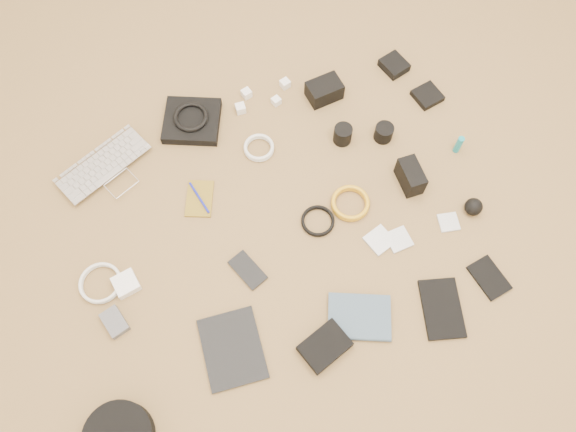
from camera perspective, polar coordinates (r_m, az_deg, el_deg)
name	(u,v)px	position (r m, az deg, el deg)	size (l,w,h in m)	color
laptop	(112,174)	(2.01, -17.46, 4.12)	(0.32, 0.23, 0.03)	silver
headphone_pouch	(192,121)	(2.05, -9.73, 9.50)	(0.19, 0.18, 0.03)	black
headphones	(191,117)	(2.03, -9.84, 9.89)	(0.12, 0.12, 0.02)	black
charger_a	(241,108)	(2.06, -4.85, 10.84)	(0.03, 0.03, 0.03)	white
charger_b	(247,93)	(2.10, -4.24, 12.31)	(0.03, 0.03, 0.03)	white
charger_c	(285,84)	(2.12, -0.30, 13.29)	(0.03, 0.03, 0.03)	white
charger_d	(276,101)	(2.07, -1.21, 11.60)	(0.03, 0.03, 0.03)	white
dslr_camera	(324,90)	(2.08, 3.71, 12.62)	(0.12, 0.08, 0.07)	black
lens_pouch	(394,65)	(2.20, 10.72, 14.82)	(0.08, 0.09, 0.03)	black
notebook_olive	(200,199)	(1.90, -8.98, 1.76)	(0.09, 0.13, 0.01)	olive
pen_blue	(199,198)	(1.90, -9.01, 1.86)	(0.01, 0.01, 0.13)	#151CAF
cable_white_a	(259,149)	(1.97, -2.96, 6.84)	(0.11, 0.11, 0.01)	silver
lens_a	(343,134)	(1.98, 5.58, 8.24)	(0.06, 0.06, 0.07)	black
lens_b	(384,133)	(2.01, 9.70, 8.35)	(0.06, 0.06, 0.06)	black
card_reader	(427,96)	(2.15, 13.97, 11.78)	(0.09, 0.09, 0.02)	black
power_brick	(126,284)	(1.83, -16.12, -6.63)	(0.07, 0.07, 0.03)	white
cable_white_b	(101,284)	(1.86, -18.46, -6.53)	(0.13, 0.13, 0.01)	silver
cable_black	(318,222)	(1.85, 3.04, -0.57)	(0.11, 0.11, 0.01)	black
cable_yellow	(350,204)	(1.88, 6.32, 1.21)	(0.13, 0.13, 0.01)	gold
flash	(410,176)	(1.92, 12.34, 3.96)	(0.06, 0.11, 0.09)	black
lens_cleaner	(459,145)	(2.03, 16.95, 6.96)	(0.02, 0.02, 0.08)	teal
battery_charger	(115,322)	(1.81, -17.20, -10.25)	(0.06, 0.09, 0.02)	#515256
tablet	(232,349)	(1.73, -5.67, -13.26)	(0.17, 0.22, 0.01)	black
phone	(248,270)	(1.79, -4.12, -5.50)	(0.06, 0.12, 0.01)	black
filter_case_left	(379,240)	(1.84, 9.28, -2.44)	(0.08, 0.08, 0.01)	silver
filter_case_mid	(399,240)	(1.85, 11.17, -2.36)	(0.07, 0.07, 0.01)	silver
filter_case_right	(449,222)	(1.92, 15.99, -0.62)	(0.06, 0.06, 0.01)	silver
air_blower	(473,207)	(1.94, 18.33, 0.90)	(0.06, 0.06, 0.06)	black
drive_case	(325,346)	(1.71, 3.75, -13.08)	(0.14, 0.10, 0.04)	black
paperback	(359,340)	(1.73, 7.26, -12.43)	(0.14, 0.19, 0.02)	#3D5367
notebook_black_a	(442,309)	(1.81, 15.36, -9.06)	(0.12, 0.19, 0.01)	black
notebook_black_b	(489,278)	(1.89, 19.75, -5.92)	(0.08, 0.13, 0.01)	black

